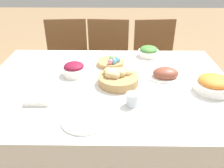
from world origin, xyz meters
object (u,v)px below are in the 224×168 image
Objects in this scene: beet_salad_bowl at (74,69)px; drinking_cup at (132,99)px; fork at (56,120)px; carrot_bowl at (213,84)px; chair_far_left at (67,63)px; green_salad_bowl at (149,52)px; ham_platter at (166,74)px; butter_dish at (38,100)px; spoon at (118,121)px; bread_basket at (118,78)px; chair_far_center at (107,63)px; dinner_plate at (84,120)px; egg_basket at (111,62)px; chair_far_right at (155,63)px; knife at (112,121)px.

drinking_cup is (0.38, -0.36, -0.01)m from beet_salad_bowl.
fork is (-0.02, -0.51, -0.04)m from beet_salad_bowl.
carrot_bowl reaches higher than drinking_cup.
green_salad_bowl is (0.77, -0.45, 0.31)m from chair_far_left.
butter_dish is at bearing -157.82° from ham_platter.
fork is 0.32m from spoon.
chair_far_left is 3.51× the size of bread_basket.
spoon is at bearing -59.65° from beet_salad_bowl.
butter_dish is at bearing 157.16° from spoon.
drinking_cup is (-0.25, -0.33, 0.01)m from ham_platter.
beet_salad_bowl is 0.75× the size of carrot_bowl.
chair_far_left is at bearing 119.52° from bread_basket.
chair_far_center reaches higher than bread_basket.
chair_far_left is 1.43m from spoon.
dinner_plate is at bearing -79.67° from chair_far_left.
chair_far_left is 5.48× the size of green_salad_bowl.
chair_far_left is 0.84m from egg_basket.
fork is at bearing -124.09° from chair_far_right.
bread_basket is at bearing 54.34° from fork.
bread_basket is at bearing -80.48° from chair_far_center.
fork is at bearing -111.94° from egg_basket.
beet_salad_bowl is 0.65m from green_salad_bowl.
chair_far_left reaches higher than green_salad_bowl.
drinking_cup is at bearing -77.94° from chair_far_center.
fork is 0.42m from drinking_cup.
knife is (0.07, -1.31, 0.27)m from chair_far_center.
spoon is (-0.40, -1.31, 0.27)m from chair_far_right.
green_salad_bowl is (-0.07, 0.37, 0.01)m from ham_platter.
knife is at bearing -88.76° from egg_basket.
chair_far_left is 0.42m from chair_far_center.
egg_basket is 0.66m from butter_dish.
ham_platter is at bearing -100.48° from chair_far_right.
chair_far_right is 3.51× the size of bread_basket.
green_salad_bowl is 0.99m from butter_dish.
knife is at bearing -126.60° from drinking_cup.
carrot_bowl is at bearing -30.76° from egg_basket.
chair_far_center reaches higher than dinner_plate.
carrot_bowl is at bearing 21.84° from dinner_plate.
ham_platter is 1.59× the size of green_salad_bowl.
chair_far_right reaches higher than spoon.
knife is 2.34× the size of drinking_cup.
carrot_bowl is (0.62, -0.37, 0.02)m from egg_basket.
dinner_plate is (0.34, -1.31, 0.28)m from chair_far_left.
ham_platter is 1.54× the size of knife.
knife is (-0.36, -0.48, -0.02)m from ham_platter.
chair_far_center is at bearing 117.05° from ham_platter.
egg_basket is (-0.05, 0.28, -0.02)m from bread_basket.
chair_far_left is 0.88m from beet_salad_bowl.
spoon is at bearing 0.00° from dinner_plate.
chair_far_right is 1.39m from spoon.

